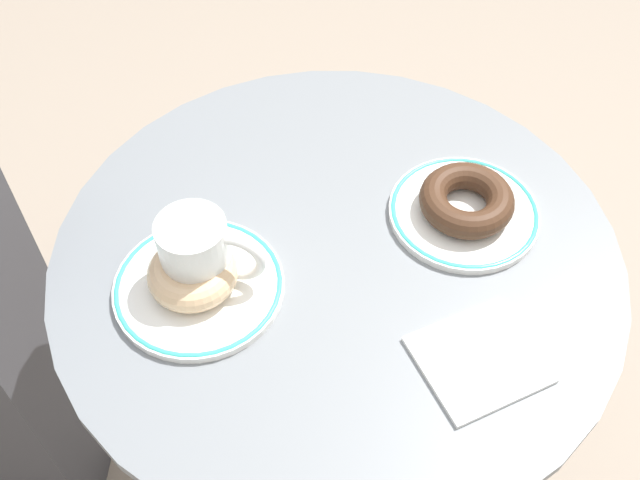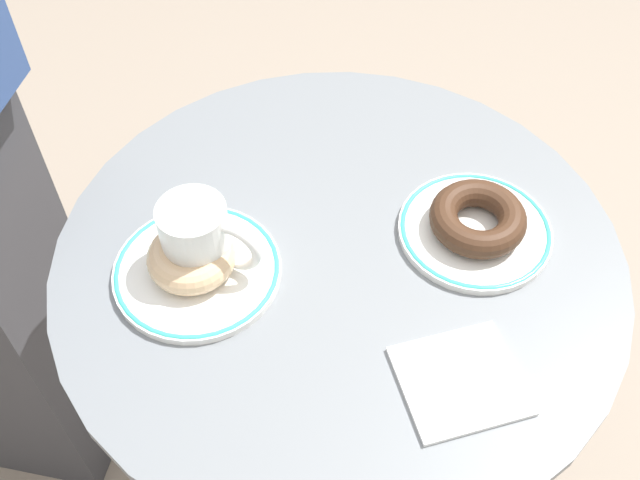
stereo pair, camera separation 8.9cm
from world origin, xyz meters
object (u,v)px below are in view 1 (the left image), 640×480
object	(u,v)px
plate_left	(199,286)
coffee_mug	(199,254)
cafe_table	(334,351)
donut_chocolate	(467,200)
plate_right	(464,212)
donut_glazed	(193,273)
paper_napkin	(478,359)

from	to	relation	value
plate_left	coffee_mug	xyz separation A→B (m)	(0.01, 0.01, 0.04)
cafe_table	donut_chocolate	size ratio (longest dim) A/B	6.11
plate_left	plate_right	bearing A→B (deg)	-8.50
donut_chocolate	cafe_table	bearing A→B (deg)	171.48
plate_right	donut_chocolate	bearing A→B (deg)	172.87
donut_glazed	donut_chocolate	world-z (taller)	same
donut_glazed	donut_chocolate	xyz separation A→B (m)	(0.36, -0.06, -0.00)
plate_right	donut_glazed	xyz separation A→B (m)	(-0.36, 0.06, 0.02)
cafe_table	paper_napkin	world-z (taller)	paper_napkin
cafe_table	donut_glazed	bearing A→B (deg)	170.43
donut_glazed	paper_napkin	world-z (taller)	donut_glazed
plate_right	donut_glazed	world-z (taller)	donut_glazed
plate_right	coffee_mug	bearing A→B (deg)	169.39
plate_right	donut_chocolate	distance (m)	0.02
plate_left	donut_glazed	distance (m)	0.02
donut_glazed	donut_chocolate	distance (m)	0.36
donut_glazed	paper_napkin	size ratio (longest dim) A/B	0.83
donut_glazed	donut_chocolate	size ratio (longest dim) A/B	0.88
donut_chocolate	donut_glazed	bearing A→B (deg)	170.95
cafe_table	donut_chocolate	bearing A→B (deg)	-8.52
plate_right	plate_left	bearing A→B (deg)	171.50
cafe_table	coffee_mug	size ratio (longest dim) A/B	6.76
plate_right	paper_napkin	distance (m)	0.22
paper_napkin	coffee_mug	bearing A→B (deg)	132.40
plate_left	coffee_mug	world-z (taller)	coffee_mug
plate_left	paper_napkin	xyz separation A→B (m)	(0.24, -0.24, -0.00)
cafe_table	donut_glazed	xyz separation A→B (m)	(-0.18, 0.03, 0.28)
cafe_table	plate_left	distance (m)	0.31
plate_left	coffee_mug	bearing A→B (deg)	47.06
plate_right	donut_glazed	bearing A→B (deg)	170.95
plate_right	donut_glazed	distance (m)	0.36
plate_right	donut_chocolate	world-z (taller)	donut_chocolate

